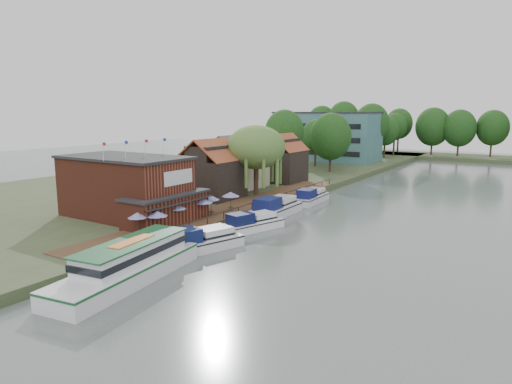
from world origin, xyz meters
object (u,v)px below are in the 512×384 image
Objects in this scene: cruiser_3 at (311,195)px; tour_boat at (127,262)px; willow at (256,161)px; cruiser_0 at (200,238)px; umbrella_3 at (203,208)px; umbrella_5 at (231,201)px; umbrella_4 at (211,205)px; cruiser_1 at (252,221)px; umbrella_2 at (176,215)px; swan at (132,264)px; pub at (137,188)px; umbrella_0 at (138,224)px; cruiser_2 at (275,206)px; cottage_b at (234,161)px; cottage_a at (211,169)px; cottage_c at (282,158)px; hotel_block at (327,136)px; umbrella_1 at (157,222)px.

cruiser_3 is 36.92m from tour_boat.
willow is 9.66m from cruiser_3.
cruiser_0 reaches higher than cruiser_3.
umbrella_3 is 0.26× the size of cruiser_3.
umbrella_4 is at bearing -101.95° from umbrella_5.
umbrella_4 is 1.00× the size of umbrella_5.
cruiser_1 is (5.17, -2.98, -1.19)m from umbrella_5.
cruiser_3 is (4.48, 18.21, -1.15)m from umbrella_4.
swan is at bearing -69.08° from umbrella_2.
pub reaches higher than umbrella_0.
umbrella_5 is 6.08m from cruiser_1.
cottage_b is at bearing 140.52° from cruiser_2.
umbrella_4 is at bearing -62.04° from cottage_b.
cruiser_2 is at bearing 76.13° from umbrella_0.
cottage_b is at bearing 111.67° from swan.
cottage_b is 4.04× the size of umbrella_2.
tour_boat is at bearing -66.55° from cottage_b.
umbrella_5 is (3.29, -10.98, -3.93)m from willow.
umbrella_2 is at bearing -89.80° from umbrella_4.
cottage_a is at bearing 115.23° from umbrella_2.
cottage_b is 1.13× the size of cottage_c.
tour_boat is at bearing -75.18° from cottage_c.
umbrella_3 is 0.22× the size of cruiser_2.
hotel_block is 68.75m from umbrella_3.
willow is at bearing 95.19° from umbrella_0.
hotel_block is at bearing 101.25° from umbrella_1.
cruiser_3 is 34.25m from swan.
cottage_a is 22.69m from cruiser_0.
swan is (3.82, -16.03, -2.07)m from umbrella_4.
willow is at bearing 80.07° from pub.
umbrella_1 is 7.82m from umbrella_3.
umbrella_4 is at bearing 100.20° from tour_boat.
cruiser_0 is at bearing -54.45° from cottage_a.
umbrella_2 is 14.60m from cruiser_2.
umbrella_4 reaches higher than cruiser_1.
swan is at bearing -94.21° from cruiser_3.
pub is 2.12× the size of cruiser_3.
cruiser_1 is at bearing -58.81° from willow.
cruiser_1 is at bearing -72.93° from hotel_block.
umbrella_4 is 3.17m from umbrella_5.
cruiser_0 is 0.68× the size of tour_boat.
cottage_a is at bearing 124.08° from umbrella_3.
swan is at bearing -63.97° from umbrella_1.
umbrella_2 is (14.15, -71.17, -4.86)m from hotel_block.
hotel_block is 10.69× the size of umbrella_1.
willow reaches higher than umbrella_3.
cottage_c is at bearing 66.04° from cottage_b.
umbrella_2 is at bearing -116.38° from cruiser_1.
cruiser_2 is (7.03, -6.28, -4.87)m from willow.
umbrella_4 is at bearing 88.38° from umbrella_0.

